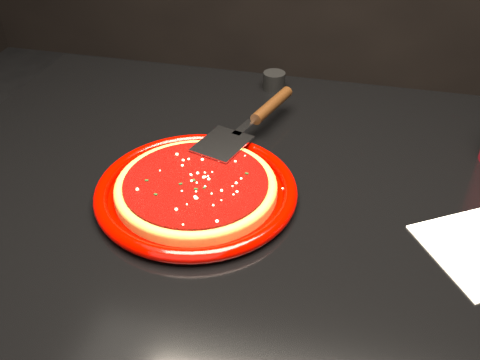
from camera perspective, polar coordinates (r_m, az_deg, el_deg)
name	(u,v)px	position (r m, az deg, el deg)	size (l,w,h in m)	color
table	(281,346)	(1.09, 4.36, -17.21)	(1.20, 0.80, 0.75)	black
plate	(196,191)	(0.80, -4.68, -1.14)	(0.30, 0.30, 0.02)	#7D0200
pizza_crust	(196,189)	(0.80, -4.69, -0.94)	(0.24, 0.24, 0.01)	olive
pizza_crust_rim	(196,186)	(0.80, -4.71, -0.59)	(0.24, 0.24, 0.02)	olive
pizza_sauce	(196,183)	(0.79, -4.73, -0.34)	(0.21, 0.21, 0.01)	#680603
parmesan_dusting	(196,180)	(0.79, -4.75, 0.01)	(0.21, 0.21, 0.01)	#FCF0C9
basil_flecks	(196,180)	(0.79, -4.75, -0.04)	(0.19, 0.19, 0.00)	black
pizza_server	(250,121)	(0.92, 1.11, 6.26)	(0.08, 0.30, 0.02)	#AFB1B6
ramekin	(274,81)	(1.11, 3.66, 10.54)	(0.04, 0.04, 0.03)	black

